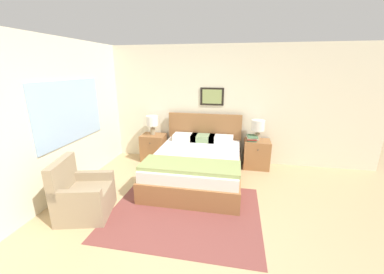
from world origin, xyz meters
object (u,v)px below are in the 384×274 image
at_px(nightstand_near_window, 154,147).
at_px(armchair, 82,196).
at_px(bed, 197,165).
at_px(nightstand_by_door, 256,154).
at_px(table_lamp_by_door, 258,126).
at_px(table_lamp_near_window, 152,122).

bearing_deg(nightstand_near_window, armchair, -97.31).
bearing_deg(nightstand_near_window, bed, -34.57).
distance_m(armchair, nightstand_near_window, 2.29).
bearing_deg(nightstand_by_door, armchair, -139.36).
height_order(bed, table_lamp_by_door, bed).
bearing_deg(nightstand_near_window, table_lamp_near_window, 126.96).
bearing_deg(table_lamp_by_door, nightstand_by_door, -48.54).
xyz_separation_m(bed, armchair, (-1.47, -1.46, -0.01)).
height_order(table_lamp_near_window, table_lamp_by_door, same).
bearing_deg(bed, table_lamp_by_door, 35.60).
bearing_deg(nightstand_by_door, table_lamp_by_door, 131.46).
bearing_deg(bed, armchair, -135.17).
distance_m(nightstand_near_window, nightstand_by_door, 2.35).
xyz_separation_m(bed, nightstand_near_window, (-1.18, 0.81, 0.00)).
bearing_deg(nightstand_near_window, table_lamp_by_door, 0.47).
height_order(nightstand_by_door, table_lamp_by_door, table_lamp_by_door).
height_order(bed, armchair, bed).
bearing_deg(table_lamp_by_door, bed, -144.40).
xyz_separation_m(nightstand_by_door, table_lamp_near_window, (-2.37, 0.02, 0.61)).
xyz_separation_m(armchair, nightstand_by_door, (2.64, 2.27, 0.02)).
relative_size(bed, nightstand_near_window, 3.42).
bearing_deg(table_lamp_by_door, table_lamp_near_window, 180.00).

